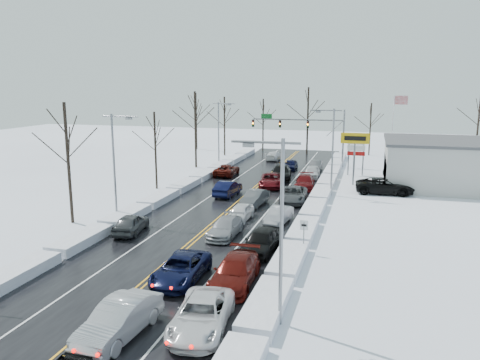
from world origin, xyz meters
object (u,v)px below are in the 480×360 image
(tires_plus_sign, at_px, (355,142))
(oncoming_car_0, at_px, (228,195))
(flagpole, at_px, (394,125))
(traffic_signal_mast, at_px, (307,127))
(dealership_building, at_px, (479,165))

(tires_plus_sign, bearing_deg, oncoming_car_0, -143.73)
(tires_plus_sign, relative_size, oncoming_car_0, 1.26)
(tires_plus_sign, distance_m, flagpole, 14.79)
(traffic_signal_mast, relative_size, flagpole, 1.33)
(tires_plus_sign, bearing_deg, traffic_signal_mast, 120.46)
(traffic_signal_mast, distance_m, oncoming_car_0, 22.41)
(flagpole, bearing_deg, dealership_building, -53.73)
(traffic_signal_mast, height_order, flagpole, flagpole)
(flagpole, bearing_deg, oncoming_car_0, -126.44)
(flagpole, height_order, oncoming_car_0, flagpole)
(dealership_building, distance_m, oncoming_car_0, 28.25)
(traffic_signal_mast, height_order, dealership_building, traffic_signal_mast)
(oncoming_car_0, bearing_deg, tires_plus_sign, -140.59)
(flagpole, xyz_separation_m, oncoming_car_0, (-17.04, -23.08, -5.93))
(traffic_signal_mast, xyz_separation_m, flagpole, (11.72, 2.01, 0.45))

